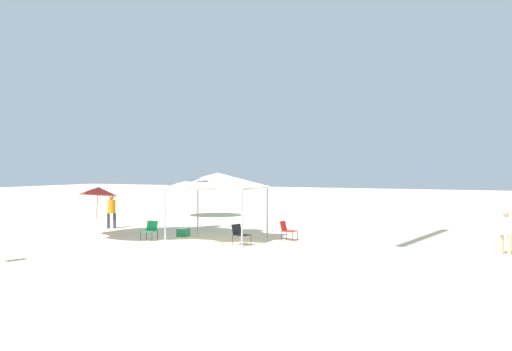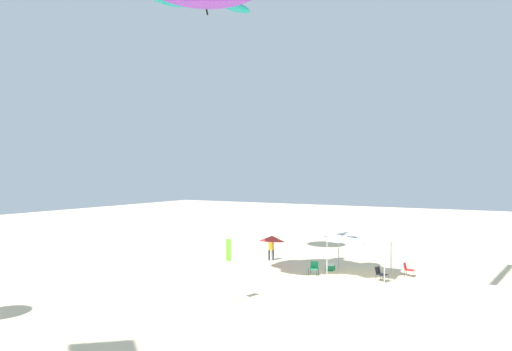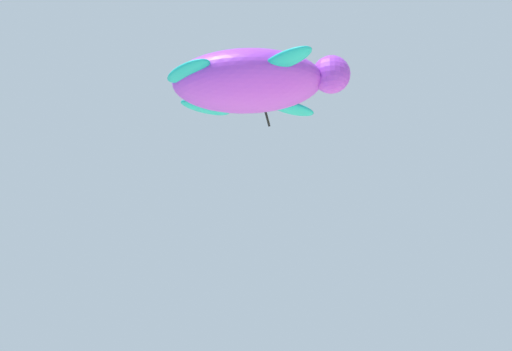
# 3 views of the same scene
# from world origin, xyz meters

# --- Properties ---
(kite_turtle_purple) EXTENTS (7.83, 7.81, 2.76)m
(kite_turtle_purple) POSITION_xyz_m (4.66, 7.92, 16.16)
(kite_turtle_purple) COLOR purple
(kite_delta_yellow) EXTENTS (3.57, 3.57, 2.74)m
(kite_delta_yellow) POSITION_xyz_m (8.40, 1.15, 20.20)
(kite_delta_yellow) COLOR yellow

